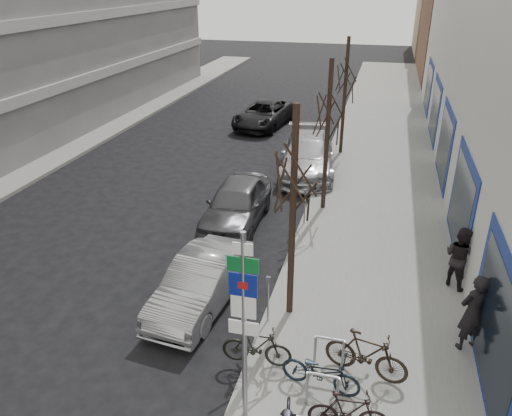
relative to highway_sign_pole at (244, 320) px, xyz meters
The scene contains 23 objects.
ground 3.44m from the highway_sign_pole, behind, with size 120.00×120.00×0.00m, color black.
sidewalk_east 10.50m from the highway_sign_pole, 78.15° to the left, with size 5.00×70.00×0.15m, color slate.
sidewalk_west 16.90m from the highway_sign_pole, 143.24° to the left, with size 3.00×70.00×0.15m, color slate.
brick_building_far 41.42m from the highway_sign_pole, 75.16° to the left, with size 12.00×14.00×8.00m, color brown.
tan_building_far 56.16m from the highway_sign_pole, 78.59° to the left, with size 13.00×12.00×9.00m, color #937A5B.
highway_sign_pole is the anchor object (origin of this frame).
bike_rack 2.36m from the highway_sign_pole, 23.59° to the left, with size 0.66×2.26×0.83m.
tree_near 3.88m from the highway_sign_pole, 86.74° to the left, with size 1.80×1.80×5.50m.
tree_mid 10.15m from the highway_sign_pole, 88.86° to the left, with size 1.80×1.80×5.50m.
tree_far 16.59m from the highway_sign_pole, 89.31° to the left, with size 1.80×1.80×5.50m.
meter_front 3.39m from the highway_sign_pole, 94.75° to the left, with size 0.10×0.08×1.27m.
meter_mid 8.65m from the highway_sign_pole, 91.68° to the left, with size 0.10×0.08×1.27m.
meter_back 14.10m from the highway_sign_pole, 91.02° to the left, with size 0.10×0.08×1.27m.
bike_near_right 2.69m from the highway_sign_pole, ahead, with size 0.45×1.51×0.92m, color black.
bike_mid_curb 2.48m from the highway_sign_pole, 39.83° to the left, with size 0.50×1.67×1.02m, color black.
bike_mid_inner 2.35m from the highway_sign_pole, 95.46° to the left, with size 0.47×1.57×0.95m, color black.
bike_far_inner 3.28m from the highway_sign_pole, 38.16° to the left, with size 0.54×1.82×1.10m, color black.
parked_car_front 4.43m from the highway_sign_pole, 121.94° to the left, with size 1.43×4.11×1.35m, color #A2A2A6.
parked_car_mid 8.79m from the highway_sign_pole, 107.50° to the left, with size 1.82×4.53×1.54m, color #49494D.
parked_car_back 13.87m from the highway_sign_pole, 94.17° to the left, with size 2.26×5.56×1.61m, color #B4B4BA.
lane_car 21.10m from the highway_sign_pole, 102.64° to the left, with size 2.35×5.10×1.42m, color black.
pedestrian_near 5.59m from the highway_sign_pole, 35.87° to the left, with size 0.71×0.46×1.93m, color black.
pedestrian_far 7.44m from the highway_sign_pole, 52.97° to the left, with size 0.66×0.45×1.79m, color black.
Camera 1 is at (4.37, -6.82, 7.95)m, focal length 35.00 mm.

